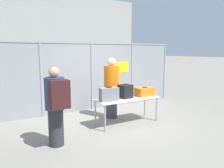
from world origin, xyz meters
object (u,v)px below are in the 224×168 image
(suitcase_orange, at_px, (145,92))
(security_worker_near, at_px, (111,87))
(suitcase_grey, at_px, (109,94))
(traveler_hooded, at_px, (56,104))
(suitcase_black, at_px, (125,91))
(utility_trailer, at_px, (121,86))
(inspection_table, at_px, (127,100))

(suitcase_orange, relative_size, security_worker_near, 0.28)
(suitcase_grey, relative_size, suitcase_orange, 0.99)
(suitcase_orange, xyz_separation_m, security_worker_near, (-0.72, 0.68, 0.09))
(traveler_hooded, bearing_deg, suitcase_black, 0.69)
(suitcase_black, distance_m, traveler_hooded, 2.18)
(suitcase_black, bearing_deg, suitcase_orange, -5.66)
(suitcase_grey, distance_m, security_worker_near, 0.89)
(suitcase_orange, relative_size, utility_trailer, 0.13)
(inspection_table, xyz_separation_m, security_worker_near, (-0.11, 0.68, 0.28))
(security_worker_near, height_order, utility_trailer, security_worker_near)
(suitcase_grey, bearing_deg, suitcase_orange, 2.06)
(traveler_hooded, bearing_deg, utility_trailer, 29.88)
(suitcase_black, distance_m, suitcase_orange, 0.64)
(suitcase_black, xyz_separation_m, utility_trailer, (2.16, 3.49, -0.54))
(security_worker_near, xyz_separation_m, utility_trailer, (2.24, 2.87, -0.57))
(security_worker_near, bearing_deg, suitcase_black, 96.19)
(inspection_table, height_order, security_worker_near, security_worker_near)
(suitcase_black, distance_m, security_worker_near, 0.63)
(inspection_table, height_order, suitcase_orange, suitcase_orange)
(suitcase_black, relative_size, utility_trailer, 0.10)
(inspection_table, height_order, traveler_hooded, traveler_hooded)
(traveler_hooded, bearing_deg, security_worker_near, 16.17)
(inspection_table, relative_size, suitcase_black, 4.65)
(suitcase_black, height_order, suitcase_orange, suitcase_black)
(inspection_table, xyz_separation_m, suitcase_black, (-0.02, 0.05, 0.24))
(inspection_table, distance_m, utility_trailer, 4.15)
(suitcase_black, bearing_deg, inspection_table, -66.22)
(suitcase_black, bearing_deg, traveler_hooded, -165.94)
(inspection_table, xyz_separation_m, traveler_hooded, (-2.13, -0.47, 0.27))
(inspection_table, relative_size, suitcase_grey, 3.58)
(inspection_table, bearing_deg, security_worker_near, 98.98)
(security_worker_near, distance_m, utility_trailer, 3.69)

